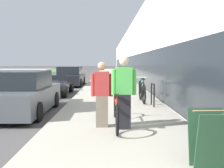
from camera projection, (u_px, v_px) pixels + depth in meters
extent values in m
cube|color=#A39E8E|center=(111.00, 79.00, 25.39)|extent=(3.77, 70.00, 0.15)
cube|color=silver|center=(162.00, 55.00, 33.23)|extent=(10.00, 70.00, 5.42)
cube|color=#1E2328|center=(125.00, 66.00, 33.28)|extent=(0.10, 63.00, 2.20)
cube|color=#478438|center=(9.00, 77.00, 29.20)|extent=(4.41, 70.00, 0.03)
torus|color=black|center=(115.00, 105.00, 7.29)|extent=(0.06, 0.70, 0.70)
torus|color=black|center=(117.00, 120.00, 5.45)|extent=(0.06, 0.70, 0.70)
cylinder|color=red|center=(116.00, 104.00, 6.35)|extent=(0.04, 1.58, 0.04)
cylinder|color=red|center=(116.00, 110.00, 5.99)|extent=(0.04, 0.94, 0.32)
cylinder|color=red|center=(117.00, 102.00, 5.75)|extent=(0.03, 0.03, 0.29)
cube|color=black|center=(117.00, 95.00, 5.74)|extent=(0.11, 0.22, 0.05)
cylinder|color=red|center=(115.00, 94.00, 7.11)|extent=(0.03, 0.03, 0.30)
cylinder|color=silver|center=(115.00, 88.00, 7.10)|extent=(0.52, 0.03, 0.03)
cube|color=black|center=(124.00, 111.00, 6.03)|extent=(0.32, 0.23, 0.85)
cube|color=#4CB74C|center=(124.00, 81.00, 5.97)|extent=(0.40, 0.23, 0.65)
cylinder|color=#4CB74C|center=(114.00, 82.00, 5.97)|extent=(0.10, 0.10, 0.61)
cylinder|color=#4CB74C|center=(134.00, 82.00, 5.97)|extent=(0.10, 0.10, 0.61)
sphere|color=beige|center=(124.00, 61.00, 5.93)|extent=(0.23, 0.23, 0.23)
cube|color=#756B5B|center=(102.00, 111.00, 6.22)|extent=(0.30, 0.22, 0.78)
cube|color=#B23333|center=(102.00, 84.00, 6.16)|extent=(0.37, 0.22, 0.60)
cylinder|color=#B23333|center=(93.00, 85.00, 6.16)|extent=(0.09, 0.09, 0.56)
cylinder|color=#B23333|center=(111.00, 85.00, 6.17)|extent=(0.09, 0.09, 0.56)
sphere|color=tan|center=(102.00, 66.00, 6.12)|extent=(0.21, 0.21, 0.21)
cylinder|color=black|center=(154.00, 96.00, 8.88)|extent=(0.05, 0.05, 0.82)
cylinder|color=black|center=(151.00, 94.00, 9.43)|extent=(0.05, 0.05, 0.82)
cylinder|color=black|center=(153.00, 84.00, 9.12)|extent=(0.05, 0.55, 0.05)
torus|color=black|center=(140.00, 91.00, 10.60)|extent=(0.06, 0.77, 0.77)
torus|color=black|center=(144.00, 94.00, 9.58)|extent=(0.06, 0.77, 0.77)
cylinder|color=black|center=(142.00, 87.00, 10.07)|extent=(0.04, 0.87, 0.04)
cylinder|color=black|center=(143.00, 90.00, 9.88)|extent=(0.04, 0.53, 0.35)
cylinder|color=black|center=(143.00, 83.00, 9.73)|extent=(0.03, 0.03, 0.32)
cube|color=black|center=(143.00, 79.00, 9.72)|extent=(0.11, 0.22, 0.05)
cylinder|color=black|center=(141.00, 82.00, 10.48)|extent=(0.03, 0.03, 0.34)
cylinder|color=silver|center=(141.00, 78.00, 10.47)|extent=(0.52, 0.03, 0.03)
torus|color=black|center=(140.00, 87.00, 12.68)|extent=(0.06, 0.70, 0.70)
torus|color=black|center=(143.00, 89.00, 11.58)|extent=(0.06, 0.70, 0.70)
cylinder|color=#7AD1C6|center=(141.00, 84.00, 12.11)|extent=(0.04, 0.94, 0.04)
cylinder|color=#7AD1C6|center=(142.00, 86.00, 11.90)|extent=(0.04, 0.57, 0.32)
cylinder|color=#7AD1C6|center=(142.00, 81.00, 11.75)|extent=(0.03, 0.03, 0.29)
cube|color=black|center=(143.00, 78.00, 11.74)|extent=(0.11, 0.22, 0.05)
cylinder|color=#7AD1C6|center=(140.00, 80.00, 12.56)|extent=(0.03, 0.03, 0.30)
cylinder|color=silver|center=(140.00, 77.00, 12.55)|extent=(0.52, 0.03, 0.03)
cube|color=#23472D|center=(216.00, 144.00, 3.59)|extent=(0.56, 0.20, 0.89)
cube|color=#23472D|center=(206.00, 136.00, 3.95)|extent=(0.56, 0.20, 0.89)
cylinder|color=#93704C|center=(211.00, 111.00, 3.73)|extent=(0.56, 0.03, 0.03)
cube|color=#4C5156|center=(23.00, 99.00, 8.53)|extent=(1.76, 4.06, 0.73)
cube|color=#1E2328|center=(23.00, 80.00, 8.47)|extent=(1.51, 2.03, 0.59)
cylinder|color=silver|center=(27.00, 69.00, 8.88)|extent=(1.88, 0.04, 0.04)
cylinder|color=silver|center=(17.00, 70.00, 7.99)|extent=(1.88, 0.04, 0.04)
cylinder|color=black|center=(13.00, 100.00, 9.75)|extent=(0.22, 0.60, 0.60)
cylinder|color=black|center=(55.00, 100.00, 9.77)|extent=(0.22, 0.60, 0.60)
cylinder|color=black|center=(37.00, 112.00, 7.34)|extent=(0.22, 0.60, 0.60)
ellipsoid|color=black|center=(54.00, 86.00, 13.47)|extent=(1.61, 3.87, 0.65)
cube|color=#1E2328|center=(56.00, 77.00, 13.91)|extent=(1.13, 0.04, 0.26)
cylinder|color=black|center=(45.00, 87.00, 14.59)|extent=(0.22, 0.60, 0.60)
cylinder|color=black|center=(71.00, 87.00, 14.61)|extent=(0.22, 0.60, 0.60)
cylinder|color=black|center=(34.00, 92.00, 12.35)|extent=(0.22, 0.60, 0.60)
cylinder|color=black|center=(64.00, 92.00, 12.37)|extent=(0.22, 0.60, 0.60)
cube|color=black|center=(70.00, 79.00, 18.72)|extent=(1.89, 4.05, 0.68)
cube|color=#1E2328|center=(70.00, 71.00, 18.66)|extent=(1.62, 2.03, 0.61)
cylinder|color=black|center=(61.00, 80.00, 19.93)|extent=(0.22, 0.60, 0.60)
cylinder|color=black|center=(83.00, 80.00, 19.96)|extent=(0.22, 0.60, 0.60)
cylinder|color=black|center=(55.00, 83.00, 17.51)|extent=(0.22, 0.60, 0.60)
cylinder|color=black|center=(80.00, 83.00, 17.53)|extent=(0.22, 0.60, 0.60)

